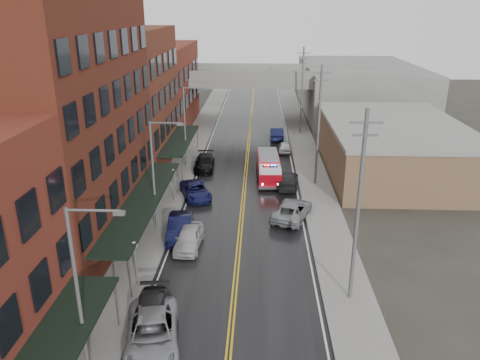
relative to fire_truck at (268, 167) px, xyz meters
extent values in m
cube|color=black|center=(-2.42, -6.07, -1.40)|extent=(11.00, 160.00, 0.02)
cube|color=slate|center=(-9.72, -6.07, -1.33)|extent=(3.00, 160.00, 0.15)
cube|color=slate|center=(4.88, -6.07, -1.33)|extent=(3.00, 160.00, 0.15)
cube|color=gray|center=(-8.07, -6.07, -1.33)|extent=(0.30, 160.00, 0.15)
cube|color=gray|center=(3.23, -6.07, -1.33)|extent=(0.30, 160.00, 0.15)
cube|color=#501E15|center=(-15.72, -13.07, 7.59)|extent=(9.00, 20.00, 18.00)
cube|color=maroon|center=(-15.72, 4.43, 6.09)|extent=(9.00, 15.00, 15.00)
cube|color=maroon|center=(-15.72, 21.93, 4.59)|extent=(9.00, 20.00, 12.00)
cube|color=brown|center=(13.58, 3.93, 1.09)|extent=(14.00, 22.00, 5.00)
cube|color=slate|center=(15.58, 33.93, 2.59)|extent=(18.00, 30.00, 8.00)
cylinder|color=slate|center=(-8.77, -24.47, 0.09)|extent=(0.10, 0.10, 3.00)
cube|color=black|center=(-9.92, -13.07, 1.59)|extent=(2.60, 18.00, 0.18)
cylinder|color=slate|center=(-8.77, -21.67, 0.09)|extent=(0.10, 0.10, 3.00)
cylinder|color=slate|center=(-8.77, -4.47, 0.09)|extent=(0.10, 0.10, 3.00)
cube|color=black|center=(-9.92, 4.43, 1.59)|extent=(2.60, 13.00, 0.18)
cylinder|color=slate|center=(-8.77, -1.67, 0.09)|extent=(0.10, 0.10, 3.00)
cylinder|color=slate|center=(-8.77, 10.53, 0.09)|extent=(0.10, 0.10, 3.00)
cylinder|color=#59595B|center=(-8.82, -20.07, -0.01)|extent=(0.14, 0.14, 2.80)
sphere|color=silver|center=(-8.82, -20.07, 1.49)|extent=(0.44, 0.44, 0.44)
cylinder|color=#59595B|center=(-8.82, -6.07, -0.01)|extent=(0.14, 0.14, 2.80)
sphere|color=silver|center=(-8.82, -6.07, 1.49)|extent=(0.44, 0.44, 0.44)
cylinder|color=#59595B|center=(-9.22, -28.07, 3.09)|extent=(0.18, 0.18, 9.00)
cylinder|color=#59595B|center=(-8.02, -28.07, 7.49)|extent=(2.40, 0.12, 0.12)
cube|color=#59595B|center=(-6.92, -28.07, 7.39)|extent=(0.50, 0.22, 0.18)
cylinder|color=#59595B|center=(-9.22, -12.07, 3.09)|extent=(0.18, 0.18, 9.00)
cylinder|color=#59595B|center=(-8.02, -12.07, 7.49)|extent=(2.40, 0.12, 0.12)
cube|color=#59595B|center=(-6.92, -12.07, 7.39)|extent=(0.50, 0.22, 0.18)
cylinder|color=#59595B|center=(-9.22, 3.93, 3.09)|extent=(0.18, 0.18, 9.00)
cylinder|color=#59595B|center=(-8.02, 3.93, 7.49)|extent=(2.40, 0.12, 0.12)
cube|color=#59595B|center=(-6.92, 3.93, 7.39)|extent=(0.50, 0.22, 0.18)
cylinder|color=#59595B|center=(4.78, -21.07, 4.59)|extent=(0.24, 0.24, 12.00)
cube|color=#59595B|center=(4.78, -21.07, 9.79)|extent=(1.80, 0.12, 0.12)
cube|color=#59595B|center=(4.78, -21.07, 9.09)|extent=(1.40, 0.12, 0.12)
cylinder|color=#59595B|center=(4.78, -1.07, 4.59)|extent=(0.24, 0.24, 12.00)
cube|color=#59595B|center=(4.78, -1.07, 9.79)|extent=(1.80, 0.12, 0.12)
cube|color=#59595B|center=(4.78, -1.07, 9.09)|extent=(1.40, 0.12, 0.12)
cylinder|color=#59595B|center=(4.78, 18.93, 4.59)|extent=(0.24, 0.24, 12.00)
cube|color=#59595B|center=(4.78, 18.93, 9.79)|extent=(1.80, 0.12, 0.12)
cube|color=#59595B|center=(4.78, 18.93, 9.09)|extent=(1.40, 0.12, 0.12)
cube|color=slate|center=(-2.42, 25.93, 5.34)|extent=(40.00, 10.00, 1.50)
cube|color=slate|center=(-13.42, 25.93, 1.59)|extent=(1.60, 8.00, 6.00)
cube|color=slate|center=(8.58, 25.93, 1.59)|extent=(1.60, 8.00, 6.00)
cube|color=#AE0815|center=(-0.05, 1.12, -0.02)|extent=(2.45, 5.01, 1.88)
cube|color=#AE0815|center=(0.10, -2.36, -0.29)|extent=(2.34, 2.42, 1.34)
cube|color=silver|center=(0.10, -2.36, 0.61)|extent=(2.22, 2.24, 0.45)
cube|color=black|center=(0.10, -2.19, -0.02)|extent=(2.32, 1.53, 0.72)
cube|color=slate|center=(-0.05, 1.12, 1.05)|extent=(2.21, 4.65, 0.27)
cube|color=black|center=(0.10, -2.36, 0.90)|extent=(1.44, 0.31, 0.13)
sphere|color=#FF0C0C|center=(-0.39, -2.39, 0.97)|extent=(0.18, 0.18, 0.18)
sphere|color=#1933FF|center=(0.60, -2.34, 0.97)|extent=(0.18, 0.18, 0.18)
cylinder|color=black|center=(-0.87, -2.50, -0.96)|extent=(0.91, 0.35, 0.89)
cylinder|color=black|center=(1.09, -2.41, -0.96)|extent=(0.91, 0.35, 0.89)
cylinder|color=black|center=(-1.01, 0.63, -0.96)|extent=(0.91, 0.35, 0.89)
cylinder|color=black|center=(0.95, 0.72, -0.96)|extent=(0.91, 0.35, 0.89)
cylinder|color=black|center=(-1.11, 2.87, -0.96)|extent=(0.91, 0.35, 0.89)
cylinder|color=black|center=(0.85, 2.95, -0.96)|extent=(0.91, 0.35, 0.89)
imported|color=gray|center=(-6.50, -25.87, -0.57)|extent=(3.79, 6.38, 1.66)
imported|color=#262629|center=(-6.93, -24.40, -0.65)|extent=(2.63, 5.40, 1.51)
imported|color=#BBBBBB|center=(-6.17, -14.87, -0.63)|extent=(2.03, 4.65, 1.56)
imported|color=black|center=(-7.10, -13.27, -0.57)|extent=(2.15, 5.20, 1.68)
imported|color=#13164A|center=(-6.96, -5.13, -0.70)|extent=(3.91, 5.57, 1.41)
imported|color=black|center=(-7.07, 3.13, -0.65)|extent=(2.36, 5.33, 1.52)
imported|color=gray|center=(1.90, -9.35, -0.64)|extent=(4.22, 6.01, 1.52)
imported|color=black|center=(1.91, -1.87, -0.67)|extent=(2.50, 5.25, 1.48)
imported|color=silver|center=(2.25, 10.13, -0.74)|extent=(1.83, 3.99, 1.33)
imported|color=black|center=(1.35, 16.13, -0.59)|extent=(1.74, 4.94, 1.62)
camera|label=1|loc=(-0.97, -46.03, 15.68)|focal=35.00mm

